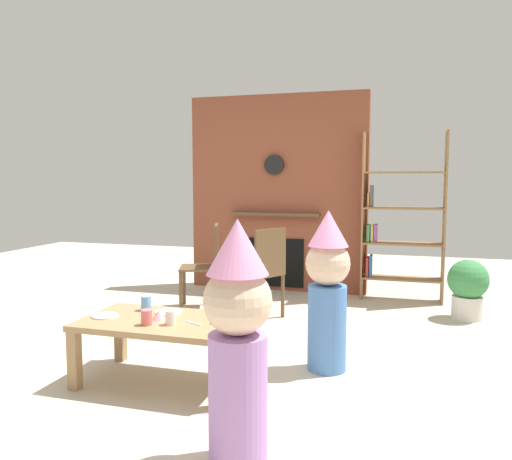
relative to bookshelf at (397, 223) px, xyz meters
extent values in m
plane|color=#BCB29E|center=(-1.23, -2.40, -0.88)|extent=(12.00, 12.00, 0.00)
cube|color=brown|center=(-1.44, 0.20, 0.32)|extent=(2.20, 0.18, 2.40)
cube|color=black|center=(-1.44, 0.10, -0.53)|extent=(0.70, 0.02, 0.60)
cube|color=brown|center=(-1.44, 0.06, 0.07)|extent=(1.10, 0.10, 0.04)
cylinder|color=black|center=(-1.46, 0.08, 0.67)|extent=(0.24, 0.04, 0.24)
cube|color=olive|center=(-0.38, 0.00, 0.07)|extent=(0.02, 0.28, 1.90)
cube|color=olive|center=(0.50, 0.00, 0.07)|extent=(0.02, 0.28, 1.90)
cube|color=olive|center=(0.06, 0.00, -0.63)|extent=(0.86, 0.28, 0.02)
cube|color=olive|center=(0.06, 0.00, -0.23)|extent=(0.86, 0.28, 0.02)
cube|color=olive|center=(0.06, 0.00, 0.17)|extent=(0.86, 0.28, 0.02)
cube|color=olive|center=(0.06, 0.00, 0.57)|extent=(0.86, 0.28, 0.02)
cube|color=#B23333|center=(-0.32, 0.00, -0.51)|extent=(0.03, 0.20, 0.22)
cube|color=#3359A5|center=(-0.28, 0.00, -0.50)|extent=(0.03, 0.20, 0.24)
cube|color=#3F8C4C|center=(-0.32, 0.00, -0.12)|extent=(0.03, 0.20, 0.20)
cube|color=gold|center=(-0.27, 0.00, -0.12)|extent=(0.02, 0.20, 0.19)
cube|color=#8C4C99|center=(-0.24, 0.00, -0.12)|extent=(0.03, 0.20, 0.20)
cube|color=#D87F3F|center=(-0.32, 0.00, 0.26)|extent=(0.02, 0.20, 0.16)
cube|color=#4C4C51|center=(-0.29, 0.00, 0.30)|extent=(0.03, 0.20, 0.25)
cube|color=#9E7A51|center=(-1.47, -2.90, -0.47)|extent=(1.08, 0.65, 0.04)
cube|color=#9E7A51|center=(-1.97, -3.18, -0.68)|extent=(0.07, 0.07, 0.39)
cube|color=#9E7A51|center=(-0.98, -3.18, -0.68)|extent=(0.07, 0.07, 0.39)
cube|color=#9E7A51|center=(-1.97, -2.62, -0.68)|extent=(0.07, 0.07, 0.39)
cube|color=#9E7A51|center=(-0.98, -2.62, -0.68)|extent=(0.07, 0.07, 0.39)
cylinder|color=#F2CC4C|center=(-1.06, -2.88, -0.40)|extent=(0.06, 0.06, 0.10)
cylinder|color=silver|center=(-1.36, -3.00, -0.40)|extent=(0.07, 0.07, 0.09)
cylinder|color=#F2CC4C|center=(-1.04, -2.80, -0.40)|extent=(0.07, 0.07, 0.10)
cylinder|color=#E5666B|center=(-1.51, -3.05, -0.40)|extent=(0.07, 0.07, 0.10)
cylinder|color=#669EE0|center=(-1.69, -2.72, -0.40)|extent=(0.07, 0.07, 0.10)
cylinder|color=white|center=(-1.88, -2.95, -0.44)|extent=(0.18, 0.18, 0.01)
cylinder|color=white|center=(-1.50, -2.74, -0.44)|extent=(0.18, 0.18, 0.01)
cone|color=pink|center=(-1.49, -2.92, -0.41)|extent=(0.10, 0.10, 0.07)
cube|color=silver|center=(-1.23, -2.94, -0.44)|extent=(0.14, 0.08, 0.01)
cylinder|color=#B27FCC|center=(-0.67, -3.70, -0.56)|extent=(0.28, 0.28, 0.63)
sphere|color=beige|center=(-0.67, -3.70, -0.08)|extent=(0.33, 0.33, 0.33)
cone|color=pink|center=(-0.67, -3.70, 0.18)|extent=(0.30, 0.30, 0.26)
cylinder|color=#4C7FC6|center=(-0.44, -2.37, -0.57)|extent=(0.28, 0.28, 0.62)
sphere|color=beige|center=(-0.44, -2.37, -0.10)|extent=(0.32, 0.32, 0.32)
cone|color=pink|center=(-0.44, -2.37, 0.15)|extent=(0.29, 0.29, 0.26)
cube|color=brown|center=(-2.00, -0.99, -0.44)|extent=(0.51, 0.51, 0.02)
cube|color=brown|center=(-1.83, -0.93, -0.20)|extent=(0.16, 0.39, 0.45)
cylinder|color=brown|center=(-2.23, -0.88, -0.66)|extent=(0.04, 0.04, 0.43)
cylinder|color=brown|center=(-2.11, -1.22, -0.66)|extent=(0.04, 0.04, 0.43)
cylinder|color=brown|center=(-1.89, -0.76, -0.66)|extent=(0.04, 0.04, 0.43)
cylinder|color=brown|center=(-1.77, -1.10, -0.66)|extent=(0.04, 0.04, 0.43)
cube|color=brown|center=(-1.31, -1.16, -0.44)|extent=(0.55, 0.55, 0.02)
cube|color=brown|center=(-1.15, -1.25, -0.20)|extent=(0.23, 0.36, 0.45)
cylinder|color=brown|center=(-1.38, -0.91, -0.66)|extent=(0.04, 0.04, 0.43)
cylinder|color=brown|center=(-1.56, -1.22, -0.66)|extent=(0.04, 0.04, 0.43)
cylinder|color=brown|center=(-1.07, -1.09, -0.66)|extent=(0.04, 0.04, 0.43)
cylinder|color=brown|center=(-1.25, -1.40, -0.66)|extent=(0.04, 0.04, 0.43)
cylinder|color=beige|center=(0.69, -0.64, -0.76)|extent=(0.29, 0.29, 0.23)
sphere|color=#398446|center=(0.69, -0.64, -0.48)|extent=(0.39, 0.39, 0.39)
camera|label=1|loc=(0.06, -5.92, 0.48)|focal=35.56mm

